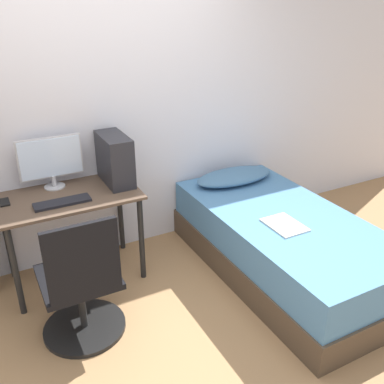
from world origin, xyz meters
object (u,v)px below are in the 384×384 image
(bed, at_px, (282,244))
(pc_tower, at_px, (115,159))
(office_chair, at_px, (82,292))
(keyboard, at_px, (62,202))
(monitor, at_px, (51,160))

(bed, xyz_separation_m, pc_tower, (-1.12, 0.78, 0.68))
(office_chair, height_order, keyboard, office_chair)
(pc_tower, bearing_deg, bed, -34.84)
(office_chair, distance_m, pc_tower, 1.10)
(keyboard, height_order, pc_tower, pc_tower)
(keyboard, xyz_separation_m, pc_tower, (0.48, 0.19, 0.19))
(bed, relative_size, keyboard, 5.00)
(keyboard, distance_m, pc_tower, 0.55)
(bed, distance_m, keyboard, 1.78)
(keyboard, bearing_deg, pc_tower, 22.15)
(bed, height_order, monitor, monitor)
(bed, bearing_deg, office_chair, 179.42)
(bed, relative_size, pc_tower, 4.80)
(bed, distance_m, monitor, 1.97)
(office_chair, height_order, bed, office_chair)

